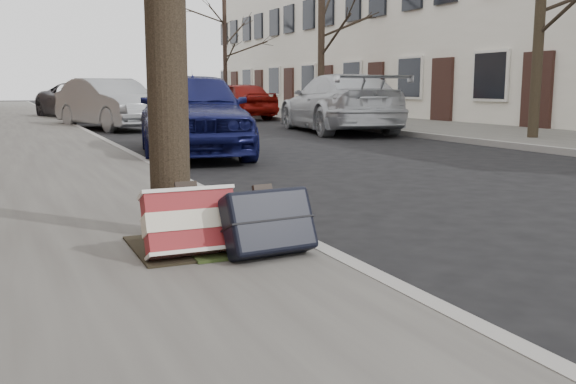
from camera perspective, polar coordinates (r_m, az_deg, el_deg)
name	(u,v)px	position (r m, az deg, el deg)	size (l,w,h in m)	color
ground	(556,275)	(4.45, 22.70, -6.84)	(120.00, 120.00, 0.00)	black
far_sidewalk	(372,122)	(21.02, 7.51, 6.17)	(4.00, 70.00, 0.12)	#66645D
house_far	(487,19)	(25.08, 17.27, 14.44)	(6.70, 40.00, 7.20)	silver
dirt_patch	(198,245)	(4.39, -8.05, -4.68)	(0.85, 0.85, 0.01)	black
suitcase_red	(190,223)	(4.07, -8.68, -2.72)	(0.57, 0.16, 0.41)	maroon
suitcase_navy	(269,222)	(4.03, -1.74, -2.66)	(0.57, 0.18, 0.41)	black
car_near_front	(192,112)	(11.41, -8.51, 7.02)	(1.76, 4.37, 1.49)	#101348
car_near_mid	(111,104)	(18.80, -15.49, 7.55)	(1.51, 4.33, 1.43)	#94979B
car_near_back	(84,101)	(24.42, -17.66, 7.70)	(2.25, 4.89, 1.36)	#3F3E44
car_far_front	(339,104)	(17.05, 4.52, 7.85)	(2.11, 5.19, 1.51)	#BABDC1
car_far_back	(236,101)	(24.01, -4.62, 8.10)	(1.62, 4.04, 1.37)	maroon
tree_far_a	(540,14)	(14.75, 21.50, 14.54)	(0.22, 0.22, 5.13)	black
tree_far_b	(321,37)	(22.96, 2.98, 13.62)	(0.24, 0.24, 5.58)	black
tree_far_c	(225,55)	(32.69, -5.62, 12.05)	(0.21, 0.21, 5.29)	black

